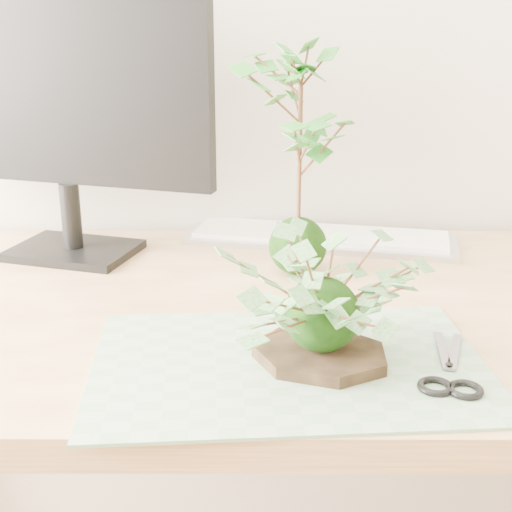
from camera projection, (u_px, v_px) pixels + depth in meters
The scene contains 8 objects.
desk at pixel (276, 356), 1.05m from camera, with size 1.60×0.70×0.74m.
cutting_mat at pixel (289, 364), 0.84m from camera, with size 0.46×0.31×0.00m, color #6E9A6E.
stone_dish at pixel (321, 355), 0.84m from camera, with size 0.17×0.17×0.01m, color black.
ivy_kokedama at pixel (323, 281), 0.81m from camera, with size 0.32×0.32×0.18m.
maple_kokedama at pixel (301, 103), 1.05m from camera, with size 0.26×0.26×0.38m.
keyboard at pixel (320, 237), 1.29m from camera, with size 0.50×0.24×0.02m.
monitor at pixel (62, 101), 1.15m from camera, with size 0.49×0.20×0.45m.
scissors at pixel (455, 379), 0.79m from camera, with size 0.08×0.16×0.01m.
Camera 1 is at (0.00, 0.28, 1.13)m, focal length 50.00 mm.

